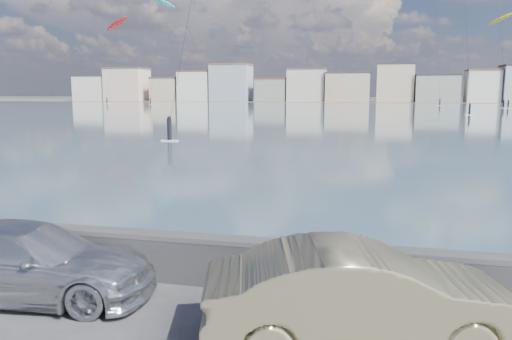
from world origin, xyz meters
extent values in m
cube|color=#3A5263|center=(0.00, 91.50, 0.01)|extent=(500.00, 177.00, 0.00)
cube|color=#4C473D|center=(0.00, 200.00, 0.01)|extent=(500.00, 60.00, 0.00)
cube|color=#28282B|center=(0.00, 2.70, 0.45)|extent=(400.00, 0.35, 0.90)
cylinder|color=#28282B|center=(0.00, 2.70, 0.90)|extent=(400.00, 0.36, 0.36)
cube|color=silver|center=(-112.00, 186.00, 5.00)|extent=(14.00, 11.00, 10.00)
cube|color=#2D2D33|center=(-112.00, 186.00, 10.30)|extent=(14.28, 11.22, 0.60)
cube|color=beige|center=(-96.50, 186.00, 6.50)|extent=(16.00, 12.00, 13.00)
cube|color=#4C423D|center=(-96.50, 186.00, 13.30)|extent=(16.32, 12.24, 0.60)
cube|color=beige|center=(-79.00, 186.00, 4.50)|extent=(11.00, 10.00, 9.00)
cube|color=#4C423D|center=(-79.00, 186.00, 9.30)|extent=(11.22, 10.20, 0.60)
cube|color=white|center=(-66.00, 186.00, 5.75)|extent=(13.00, 11.00, 11.50)
cube|color=brown|center=(-66.00, 186.00, 11.80)|extent=(13.26, 11.22, 0.60)
cube|color=#9EA8B7|center=(-51.50, 186.00, 7.00)|extent=(15.00, 12.00, 14.00)
cube|color=brown|center=(-51.50, 186.00, 14.30)|extent=(15.30, 12.24, 0.60)
cube|color=gray|center=(-35.00, 186.00, 4.25)|extent=(12.00, 10.00, 8.50)
cube|color=brown|center=(-35.00, 186.00, 8.80)|extent=(12.24, 10.20, 0.60)
cube|color=beige|center=(-21.50, 186.00, 6.00)|extent=(14.00, 11.00, 12.00)
cube|color=#4C423D|center=(-21.50, 186.00, 12.30)|extent=(14.28, 11.22, 0.60)
cube|color=#CCB293|center=(-6.00, 186.00, 5.25)|extent=(16.00, 13.00, 10.50)
cube|color=#383330|center=(-6.00, 186.00, 10.80)|extent=(16.32, 13.26, 0.60)
cube|color=beige|center=(11.00, 186.00, 6.75)|extent=(13.00, 10.00, 13.50)
cube|color=#2D2D33|center=(11.00, 186.00, 13.80)|extent=(13.26, 10.20, 0.60)
cube|color=gray|center=(25.50, 186.00, 4.75)|extent=(15.00, 12.00, 9.50)
cube|color=#2D2D33|center=(25.50, 186.00, 9.80)|extent=(15.30, 12.24, 0.60)
cube|color=white|center=(41.00, 186.00, 5.50)|extent=(11.00, 9.00, 11.00)
cube|color=brown|center=(41.00, 186.00, 11.30)|extent=(11.22, 9.18, 0.60)
imported|color=#BABCC2|center=(-2.85, 1.33, 0.71)|extent=(5.06, 2.52, 1.41)
imported|color=tan|center=(3.40, 0.86, 0.80)|extent=(5.12, 2.87, 1.60)
ellipsoid|color=yellow|center=(33.39, 129.96, 21.61)|extent=(6.48, 7.03, 3.75)
cube|color=white|center=(33.67, 122.97, 0.05)|extent=(1.40, 0.42, 0.08)
cylinder|color=black|center=(33.67, 122.97, 0.95)|extent=(0.36, 0.36, 1.70)
sphere|color=black|center=(33.67, 122.97, 1.85)|extent=(0.28, 0.28, 0.28)
cylinder|color=black|center=(33.53, 126.47, 11.45)|extent=(0.31, 7.02, 20.32)
cube|color=white|center=(19.11, 82.67, 0.05)|extent=(1.40, 0.42, 0.08)
cylinder|color=black|center=(19.11, 82.67, 0.95)|extent=(0.36, 0.36, 1.70)
sphere|color=black|center=(19.11, 82.67, 1.85)|extent=(0.28, 0.28, 0.28)
cylinder|color=black|center=(18.23, 86.39, 16.12)|extent=(1.81, 7.48, 29.65)
cube|color=white|center=(-12.21, 30.38, 0.05)|extent=(1.40, 0.42, 0.08)
cylinder|color=black|center=(-12.21, 30.38, 0.95)|extent=(0.36, 0.36, 1.70)
sphere|color=black|center=(-12.21, 30.38, 1.85)|extent=(0.28, 0.28, 0.28)
cylinder|color=black|center=(-12.83, 37.13, 11.15)|extent=(1.27, 13.53, 19.72)
cube|color=white|center=(34.33, 121.67, 0.05)|extent=(1.40, 0.42, 0.08)
cylinder|color=black|center=(34.33, 121.67, 0.95)|extent=(0.36, 0.36, 1.70)
sphere|color=black|center=(34.33, 121.67, 1.85)|extent=(0.28, 0.28, 0.28)
cylinder|color=black|center=(32.35, 127.37, 19.52)|extent=(3.99, 11.44, 36.45)
cube|color=white|center=(21.31, 139.46, 0.05)|extent=(1.40, 0.42, 0.08)
cylinder|color=black|center=(21.31, 139.46, 0.95)|extent=(0.36, 0.36, 1.70)
sphere|color=black|center=(21.31, 139.46, 1.85)|extent=(0.28, 0.28, 0.28)
cylinder|color=black|center=(20.33, 145.45, 19.07)|extent=(1.99, 12.01, 35.55)
ellipsoid|color=#19BFBF|center=(-63.55, 148.30, 32.35)|extent=(8.64, 7.46, 4.50)
cube|color=white|center=(-62.91, 135.80, 0.05)|extent=(1.40, 0.42, 0.08)
cylinder|color=black|center=(-62.91, 135.80, 0.95)|extent=(0.36, 0.36, 1.70)
sphere|color=black|center=(-62.91, 135.80, 1.85)|extent=(0.28, 0.28, 0.28)
cylinder|color=black|center=(-63.23, 142.05, 16.83)|extent=(0.67, 12.53, 31.07)
ellipsoid|color=red|center=(-79.75, 148.28, 25.99)|extent=(10.91, 7.25, 4.85)
cube|color=white|center=(-80.18, 140.34, 0.05)|extent=(1.40, 0.42, 0.08)
cylinder|color=black|center=(-80.18, 140.34, 0.95)|extent=(0.36, 0.36, 1.70)
sphere|color=black|center=(-80.18, 140.34, 1.85)|extent=(0.28, 0.28, 0.28)
cylinder|color=black|center=(-79.96, 144.31, 13.65)|extent=(0.46, 7.97, 24.70)
camera|label=1|loc=(3.46, -6.55, 3.91)|focal=35.00mm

